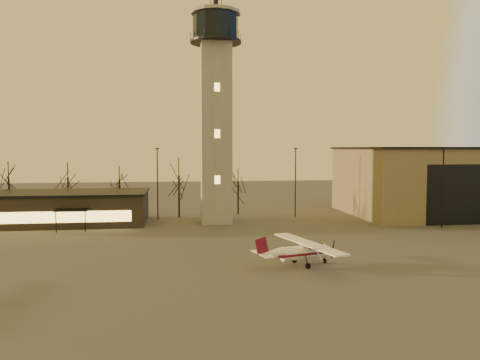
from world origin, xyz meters
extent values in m
plane|color=#43403E|center=(0.00, 0.00, 0.00)|extent=(220.00, 220.00, 0.00)
cube|color=gray|center=(0.00, 30.00, 12.00)|extent=(4.00, 4.00, 24.00)
cylinder|color=black|center=(0.00, 30.00, 24.15)|extent=(6.80, 6.80, 0.30)
cylinder|color=black|center=(0.00, 30.00, 26.00)|extent=(6.00, 6.00, 3.40)
cylinder|color=gray|center=(0.00, 30.00, 27.90)|extent=(6.60, 6.60, 0.40)
cylinder|color=black|center=(0.00, 30.00, 29.30)|extent=(0.70, 0.70, 2.40)
cube|color=#837756|center=(36.00, 34.00, 5.00)|extent=(30.00, 20.00, 10.00)
cube|color=black|center=(36.00, 34.00, 10.15)|extent=(30.60, 20.60, 0.30)
cube|color=black|center=(-22.00, 32.00, 2.00)|extent=(25.00, 10.00, 4.00)
cube|color=black|center=(-22.00, 32.00, 4.15)|extent=(25.40, 10.40, 0.30)
cube|color=#FFCF59|center=(-22.00, 26.98, 1.60)|extent=(22.00, 0.08, 1.40)
cube|color=black|center=(-18.00, 26.00, 2.60)|extent=(4.00, 2.00, 0.20)
cylinder|color=black|center=(-8.00, 34.00, 5.00)|extent=(0.16, 0.16, 10.00)
cube|color=black|center=(-8.00, 34.00, 10.05)|extent=(0.50, 0.25, 0.18)
cylinder|color=black|center=(12.00, 34.00, 5.00)|extent=(0.16, 0.16, 10.00)
cube|color=black|center=(12.00, 34.00, 10.05)|extent=(0.50, 0.25, 0.18)
cylinder|color=black|center=(28.00, 22.00, 5.00)|extent=(0.16, 0.16, 10.00)
cube|color=black|center=(28.00, 22.00, 10.05)|extent=(0.50, 0.25, 0.18)
cylinder|color=black|center=(-30.00, 40.00, 2.87)|extent=(0.28, 0.28, 5.74)
cylinder|color=black|center=(-14.00, 40.00, 2.62)|extent=(0.28, 0.28, 5.25)
cylinder|color=black|center=(-5.00, 36.00, 3.08)|extent=(0.28, 0.28, 6.16)
cylinder|color=black|center=(4.00, 38.00, 2.48)|extent=(0.28, 0.28, 4.97)
cylinder|color=black|center=(-22.00, 42.00, 2.80)|extent=(0.28, 0.28, 5.60)
cylinder|color=white|center=(5.63, 5.91, 1.15)|extent=(4.39, 2.30, 1.19)
cone|color=white|center=(8.02, 6.58, 1.15)|extent=(1.11, 1.32, 1.14)
cone|color=white|center=(2.63, 5.06, 1.29)|extent=(2.40, 1.57, 1.01)
cube|color=black|center=(6.51, 6.16, 1.56)|extent=(1.59, 1.30, 0.64)
cube|color=maroon|center=(5.45, 5.86, 1.10)|extent=(5.11, 2.53, 0.20)
cube|color=white|center=(6.07, 6.03, 1.86)|extent=(4.08, 10.09, 0.13)
cube|color=white|center=(1.83, 4.83, 1.38)|extent=(1.62, 3.14, 0.07)
cube|color=maroon|center=(1.74, 4.81, 2.02)|extent=(1.25, 0.42, 1.56)
camera|label=1|loc=(-5.04, -32.84, 10.12)|focal=35.00mm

